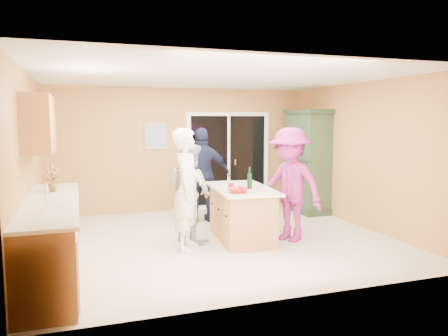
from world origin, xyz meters
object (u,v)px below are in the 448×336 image
object	(u,v)px
green_hutch	(308,162)
woman_grey	(190,192)
woman_navy	(203,175)
woman_magenta	(290,185)
kitchen_island	(241,215)
woman_white	(188,189)

from	to	relation	value
green_hutch	woman_grey	world-z (taller)	green_hutch
woman_navy	woman_magenta	size ratio (longest dim) A/B	0.99
kitchen_island	green_hutch	bearing A→B (deg)	42.44
woman_magenta	woman_grey	bearing A→B (deg)	-135.59
woman_grey	woman_navy	bearing A→B (deg)	-48.77
woman_navy	woman_grey	bearing A→B (deg)	73.05
woman_white	woman_navy	bearing A→B (deg)	2.40
woman_white	woman_magenta	bearing A→B (deg)	-66.12
green_hutch	woman_navy	bearing A→B (deg)	-175.43
woman_white	woman_navy	size ratio (longest dim) A/B	1.01
green_hutch	woman_white	xyz separation A→B (m)	(-3.07, -1.87, -0.14)
woman_white	woman_grey	size ratio (longest dim) A/B	1.15
green_hutch	woman_magenta	bearing A→B (deg)	-126.23
kitchen_island	woman_white	distance (m)	1.11
woman_navy	green_hutch	bearing A→B (deg)	-167.79
kitchen_island	woman_navy	distance (m)	1.53
kitchen_island	woman_white	world-z (taller)	woman_white
woman_white	woman_magenta	distance (m)	1.67
green_hutch	woman_magenta	xyz separation A→B (m)	(-1.40, -1.91, -0.14)
woman_grey	woman_navy	world-z (taller)	woman_navy
woman_white	kitchen_island	bearing A→B (deg)	-49.62
green_hutch	woman_navy	distance (m)	2.37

